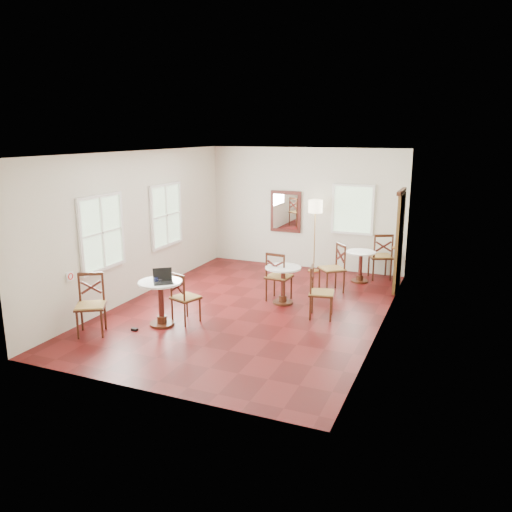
{
  "coord_description": "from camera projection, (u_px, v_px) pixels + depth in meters",
  "views": [
    {
      "loc": [
        3.72,
        -8.63,
        3.37
      ],
      "look_at": [
        0.0,
        0.3,
        1.0
      ],
      "focal_mm": 35.71,
      "sensor_mm": 36.0,
      "label": 1
    }
  ],
  "objects": [
    {
      "name": "ground",
      "position": [
        250.0,
        309.0,
        9.93
      ],
      "size": [
        7.0,
        7.0,
        0.0
      ],
      "primitive_type": "plane",
      "color": "#510D0E",
      "rests_on": "ground"
    },
    {
      "name": "room_shell",
      "position": [
        253.0,
        211.0,
        9.75
      ],
      "size": [
        5.02,
        7.02,
        3.01
      ],
      "color": "beige",
      "rests_on": "ground"
    },
    {
      "name": "cafe_table_near",
      "position": [
        161.0,
        298.0,
        8.99
      ],
      "size": [
        0.77,
        0.77,
        0.82
      ],
      "color": "#3F1D0F",
      "rests_on": "ground"
    },
    {
      "name": "cafe_table_mid",
      "position": [
        283.0,
        281.0,
        10.16
      ],
      "size": [
        0.72,
        0.72,
        0.76
      ],
      "color": "#3F1D0F",
      "rests_on": "ground"
    },
    {
      "name": "cafe_table_back",
      "position": [
        361.0,
        263.0,
        11.63
      ],
      "size": [
        0.68,
        0.68,
        0.72
      ],
      "color": "#3F1D0F",
      "rests_on": "ground"
    },
    {
      "name": "chair_near_a",
      "position": [
        185.0,
        297.0,
        9.15
      ],
      "size": [
        0.55,
        0.55,
        0.94
      ],
      "rotation": [
        0.0,
        0.0,
        2.81
      ],
      "color": "#3F1D0F",
      "rests_on": "ground"
    },
    {
      "name": "chair_near_b",
      "position": [
        91.0,
        305.0,
        8.62
      ],
      "size": [
        0.66,
        0.66,
        1.04
      ],
      "rotation": [
        0.0,
        0.0,
        0.54
      ],
      "color": "#3F1D0F",
      "rests_on": "ground"
    },
    {
      "name": "chair_mid_a",
      "position": [
        278.0,
        276.0,
        10.33
      ],
      "size": [
        0.51,
        0.51,
        1.02
      ],
      "rotation": [
        0.0,
        0.0,
        3.06
      ],
      "color": "#3F1D0F",
      "rests_on": "ground"
    },
    {
      "name": "chair_mid_b",
      "position": [
        320.0,
        292.0,
        9.37
      ],
      "size": [
        0.53,
        0.53,
        0.98
      ],
      "rotation": [
        0.0,
        0.0,
        1.76
      ],
      "color": "#3F1D0F",
      "rests_on": "ground"
    },
    {
      "name": "chair_back_a",
      "position": [
        381.0,
        256.0,
        11.87
      ],
      "size": [
        0.67,
        0.67,
        1.09
      ],
      "rotation": [
        0.0,
        0.0,
        3.58
      ],
      "color": "#3F1D0F",
      "rests_on": "ground"
    },
    {
      "name": "chair_back_b",
      "position": [
        333.0,
        268.0,
        10.92
      ],
      "size": [
        0.68,
        0.68,
        1.04
      ],
      "rotation": [
        0.0,
        0.0,
        -0.87
      ],
      "color": "#3F1D0F",
      "rests_on": "ground"
    },
    {
      "name": "floor_lamp",
      "position": [
        315.0,
        211.0,
        12.26
      ],
      "size": [
        0.34,
        0.34,
        1.77
      ],
      "color": "#BF8C3F",
      "rests_on": "ground"
    },
    {
      "name": "laptop",
      "position": [
        163.0,
        279.0,
        8.85
      ],
      "size": [
        0.43,
        0.42,
        0.24
      ],
      "rotation": [
        0.0,
        0.0,
        0.65
      ],
      "color": "black",
      "rests_on": "cafe_table_near"
    },
    {
      "name": "mouse",
      "position": [
        159.0,
        280.0,
        8.92
      ],
      "size": [
        0.09,
        0.06,
        0.03
      ],
      "primitive_type": "ellipsoid",
      "rotation": [
        0.0,
        0.0,
        -0.07
      ],
      "color": "black",
      "rests_on": "cafe_table_near"
    },
    {
      "name": "navy_mug",
      "position": [
        156.0,
        280.0,
        8.84
      ],
      "size": [
        0.11,
        0.07,
        0.08
      ],
      "color": "#0F1434",
      "rests_on": "cafe_table_near"
    },
    {
      "name": "water_glass",
      "position": [
        160.0,
        282.0,
        8.73
      ],
      "size": [
        0.06,
        0.06,
        0.1
      ],
      "primitive_type": "cylinder",
      "color": "white",
      "rests_on": "cafe_table_near"
    },
    {
      "name": "power_adapter",
      "position": [
        135.0,
        329.0,
        8.85
      ],
      "size": [
        0.11,
        0.07,
        0.04
      ],
      "primitive_type": "cube",
      "color": "black",
      "rests_on": "ground"
    }
  ]
}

